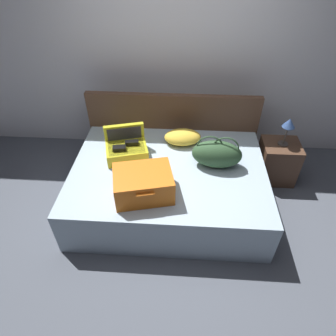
# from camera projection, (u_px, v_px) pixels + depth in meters

# --- Properties ---
(ground_plane) EXTENTS (12.00, 12.00, 0.00)m
(ground_plane) POSITION_uv_depth(u_px,v_px,m) (166.00, 228.00, 3.19)
(ground_plane) COLOR #4C515B
(back_wall) EXTENTS (8.00, 0.10, 2.60)m
(back_wall) POSITION_uv_depth(u_px,v_px,m) (175.00, 54.00, 3.60)
(back_wall) COLOR silver
(back_wall) RESTS_ON ground
(bed) EXTENTS (2.09, 1.53, 0.52)m
(bed) POSITION_uv_depth(u_px,v_px,m) (169.00, 186.00, 3.33)
(bed) COLOR #99ADBC
(bed) RESTS_ON ground
(headboard) EXTENTS (2.13, 0.08, 0.98)m
(headboard) POSITION_uv_depth(u_px,v_px,m) (173.00, 130.00, 3.79)
(headboard) COLOR #4C3323
(headboard) RESTS_ON ground
(hard_case_large) EXTENTS (0.63, 0.53, 0.26)m
(hard_case_large) POSITION_uv_depth(u_px,v_px,m) (143.00, 184.00, 2.79)
(hard_case_large) COLOR #D16619
(hard_case_large) RESTS_ON bed
(hard_case_medium) EXTENTS (0.52, 0.47, 0.31)m
(hard_case_medium) POSITION_uv_depth(u_px,v_px,m) (126.00, 148.00, 3.26)
(hard_case_medium) COLOR gold
(hard_case_medium) RESTS_ON bed
(duffel_bag) EXTENTS (0.55, 0.32, 0.37)m
(duffel_bag) POSITION_uv_depth(u_px,v_px,m) (217.00, 154.00, 3.10)
(duffel_bag) COLOR #2D4C2D
(duffel_bag) RESTS_ON bed
(pillow_near_headboard) EXTENTS (0.45, 0.32, 0.16)m
(pillow_near_headboard) POSITION_uv_depth(u_px,v_px,m) (183.00, 137.00, 3.47)
(pillow_near_headboard) COLOR gold
(pillow_near_headboard) RESTS_ON bed
(nightstand) EXTENTS (0.44, 0.40, 0.53)m
(nightstand) POSITION_uv_depth(u_px,v_px,m) (277.00, 161.00, 3.65)
(nightstand) COLOR #4C3323
(nightstand) RESTS_ON ground
(table_lamp) EXTENTS (0.14, 0.14, 0.35)m
(table_lamp) POSITION_uv_depth(u_px,v_px,m) (289.00, 125.00, 3.31)
(table_lamp) COLOR #3F3833
(table_lamp) RESTS_ON nightstand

